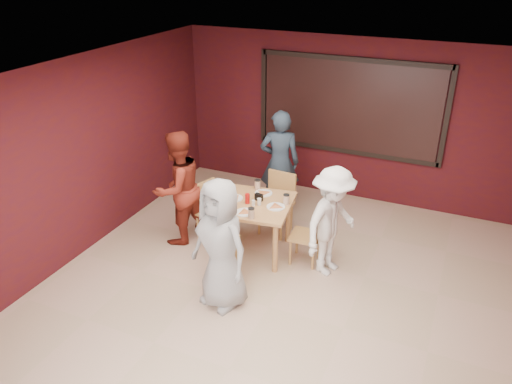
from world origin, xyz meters
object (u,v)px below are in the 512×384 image
at_px(dining_table, 255,209).
at_px(diner_back, 280,163).
at_px(diner_front, 221,245).
at_px(chair_back, 278,199).
at_px(diner_left, 178,188).
at_px(chair_left, 210,207).
at_px(chair_right, 310,233).
at_px(chair_front, 226,254).
at_px(diner_right, 332,222).

bearing_deg(dining_table, diner_back, 96.13).
xyz_separation_m(diner_front, diner_back, (-0.25, 2.56, 0.04)).
bearing_deg(diner_back, chair_back, 88.36).
distance_m(diner_front, diner_left, 1.69).
distance_m(chair_left, diner_front, 1.65).
bearing_deg(chair_left, chair_right, -1.67).
bearing_deg(chair_left, chair_back, 35.51).
height_order(chair_back, diner_back, diner_back).
height_order(chair_right, diner_left, diner_left).
height_order(chair_front, chair_back, chair_back).
xyz_separation_m(chair_left, diner_front, (0.90, -1.34, 0.34)).
bearing_deg(diner_right, chair_front, 143.31).
relative_size(diner_back, diner_right, 1.14).
xyz_separation_m(dining_table, diner_right, (1.14, -0.02, 0.07)).
bearing_deg(chair_right, diner_right, -15.84).
bearing_deg(dining_table, chair_front, -91.89).
bearing_deg(diner_back, dining_table, 74.48).
bearing_deg(diner_right, chair_right, 92.32).
relative_size(chair_front, chair_back, 0.84).
distance_m(chair_back, chair_left, 1.07).
relative_size(chair_front, chair_right, 0.96).
distance_m(chair_left, diner_left, 0.58).
relative_size(chair_back, diner_right, 0.62).
bearing_deg(diner_right, dining_table, 106.94).
distance_m(dining_table, diner_right, 1.14).
bearing_deg(chair_front, diner_left, 148.28).
xyz_separation_m(chair_front, diner_right, (1.17, 0.82, 0.32)).
xyz_separation_m(chair_right, diner_front, (-0.72, -1.29, 0.37)).
relative_size(diner_front, diner_right, 1.09).
xyz_separation_m(chair_front, diner_left, (-1.15, 0.71, 0.42)).
bearing_deg(diner_back, diner_left, 33.07).
distance_m(chair_front, diner_front, 0.56).
bearing_deg(chair_back, dining_table, -95.88).
bearing_deg(diner_front, chair_back, 109.01).
bearing_deg(diner_right, chair_left, 104.13).
distance_m(chair_left, diner_back, 1.43).
bearing_deg(dining_table, diner_front, -85.12).
bearing_deg(chair_back, diner_back, 110.01).
bearing_deg(chair_left, diner_front, -56.21).
xyz_separation_m(chair_right, diner_right, (0.31, -0.09, 0.30)).
distance_m(chair_back, chair_right, 1.01).
height_order(chair_back, chair_right, chair_back).
distance_m(chair_front, chair_right, 1.25).
xyz_separation_m(dining_table, chair_left, (-0.79, 0.11, -0.20)).
height_order(chair_back, diner_front, diner_front).
height_order(chair_front, diner_right, diner_right).
bearing_deg(chair_right, chair_back, 138.45).
height_order(diner_left, diner_right, diner_left).
distance_m(chair_front, diner_back, 2.22).
height_order(diner_back, diner_right, diner_back).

